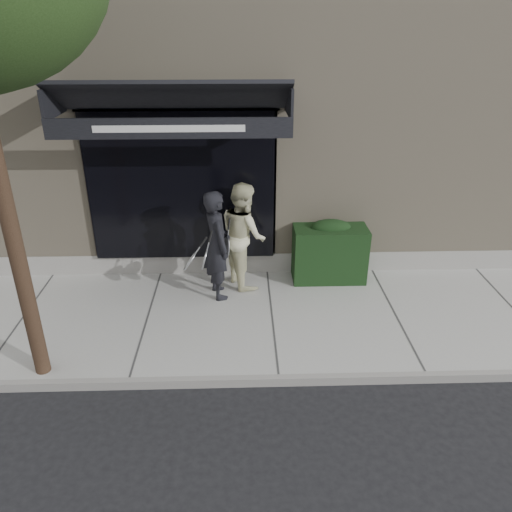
{
  "coord_description": "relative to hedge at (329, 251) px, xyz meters",
  "views": [
    {
      "loc": [
        -0.47,
        -6.83,
        4.48
      ],
      "look_at": [
        -0.24,
        0.6,
        0.89
      ],
      "focal_mm": 35.0,
      "sensor_mm": 36.0,
      "label": 1
    }
  ],
  "objects": [
    {
      "name": "ground",
      "position": [
        -1.1,
        -1.25,
        -0.66
      ],
      "size": [
        80.0,
        80.0,
        0.0
      ],
      "primitive_type": "plane",
      "color": "black",
      "rests_on": "ground"
    },
    {
      "name": "sidewalk",
      "position": [
        -1.1,
        -1.25,
        -0.6
      ],
      "size": [
        20.0,
        3.0,
        0.12
      ],
      "primitive_type": "cube",
      "color": "#A5A59F",
      "rests_on": "ground"
    },
    {
      "name": "pedestrian_front",
      "position": [
        -1.98,
        -0.56,
        0.4
      ],
      "size": [
        0.85,
        0.89,
        1.87
      ],
      "color": "black",
      "rests_on": "sidewalk"
    },
    {
      "name": "building_facade",
      "position": [
        -1.11,
        3.71,
        2.08
      ],
      "size": [
        14.3,
        8.04,
        5.64
      ],
      "color": "tan",
      "rests_on": "ground"
    },
    {
      "name": "pedestrian_back",
      "position": [
        -1.54,
        -0.13,
        0.39
      ],
      "size": [
        0.99,
        1.1,
        1.86
      ],
      "color": "beige",
      "rests_on": "sidewalk"
    },
    {
      "name": "hedge",
      "position": [
        0.0,
        0.0,
        0.0
      ],
      "size": [
        1.3,
        0.7,
        1.14
      ],
      "color": "black",
      "rests_on": "sidewalk"
    },
    {
      "name": "curb",
      "position": [
        -1.1,
        -2.8,
        -0.59
      ],
      "size": [
        20.0,
        0.1,
        0.14
      ],
      "primitive_type": "cube",
      "color": "gray",
      "rests_on": "ground"
    }
  ]
}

